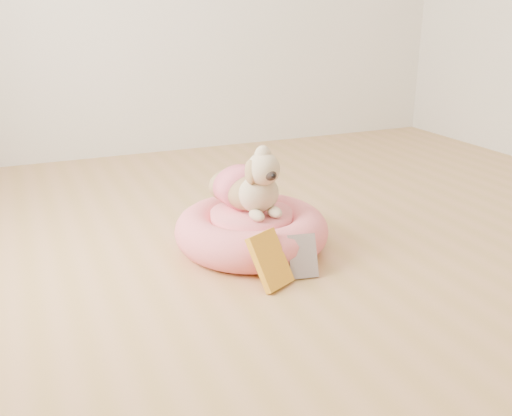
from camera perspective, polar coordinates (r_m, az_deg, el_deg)
name	(u,v)px	position (r m, az deg, el deg)	size (l,w,h in m)	color
floor	(363,267)	(2.39, 10.66, -5.85)	(4.50, 4.50, 0.00)	tan
pet_bed	(251,230)	(2.50, -0.46, -2.25)	(0.67, 0.67, 0.17)	#DA556F
dog	(249,175)	(2.44, -0.73, 3.36)	(0.29, 0.43, 0.31)	brown
book_yellow	(270,260)	(2.17, 1.42, -5.23)	(0.14, 0.03, 0.22)	yellow
book_white	(303,256)	(2.25, 4.69, -4.82)	(0.11, 0.02, 0.17)	white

